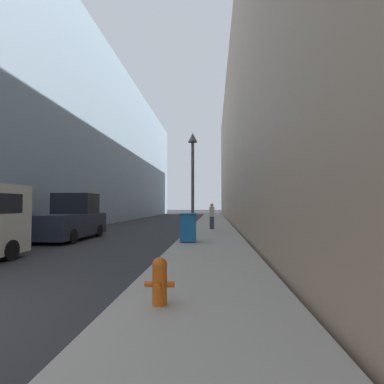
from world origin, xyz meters
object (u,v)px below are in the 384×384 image
pickup_truck (69,220)px  pedestrian_on_sidewalk (212,216)px  lamppost (193,168)px  fire_hydrant (160,280)px  trash_bin (188,227)px

pickup_truck → pedestrian_on_sidewalk: size_ratio=2.98×
lamppost → pedestrian_on_sidewalk: 4.26m
fire_hydrant → pedestrian_on_sidewalk: 14.75m
fire_hydrant → lamppost: 12.06m
trash_bin → lamppost: (-0.07, 3.68, 2.96)m
trash_bin → fire_hydrant: bearing=-88.3°
fire_hydrant → trash_bin: size_ratio=0.61×
fire_hydrant → pedestrian_on_sidewalk: size_ratio=0.45×
pickup_truck → fire_hydrant: bearing=-57.1°
trash_bin → lamppost: size_ratio=0.22×
lamppost → pedestrian_on_sidewalk: (1.03, 3.10, -2.75)m
fire_hydrant → pedestrian_on_sidewalk: (0.72, 14.73, 0.44)m
pickup_truck → lamppost: bearing=16.7°
pickup_truck → pedestrian_on_sidewalk: 8.62m
trash_bin → pickup_truck: bearing=163.1°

